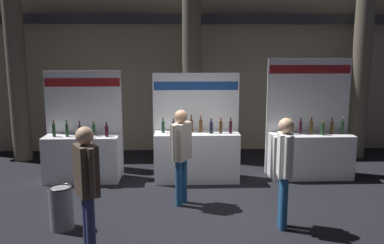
{
  "coord_description": "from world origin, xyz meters",
  "views": [
    {
      "loc": [
        -0.37,
        -6.67,
        2.78
      ],
      "look_at": [
        -0.08,
        1.03,
        1.38
      ],
      "focal_mm": 37.64,
      "sensor_mm": 36.0,
      "label": 1
    }
  ],
  "objects_px": {
    "exhibitor_booth_1": "(197,152)",
    "trash_bin": "(61,208)",
    "visitor_3": "(285,164)",
    "visitor_4": "(87,180)",
    "exhibitor_booth_0": "(83,153)",
    "exhibitor_booth_2": "(310,149)",
    "visitor_0": "(181,149)"
  },
  "relations": [
    {
      "from": "exhibitor_booth_1",
      "to": "trash_bin",
      "type": "distance_m",
      "value": 3.22
    },
    {
      "from": "visitor_3",
      "to": "visitor_4",
      "type": "xyz_separation_m",
      "value": [
        -2.84,
        -0.75,
        0.04
      ]
    },
    {
      "from": "visitor_3",
      "to": "visitor_4",
      "type": "relative_size",
      "value": 0.98
    },
    {
      "from": "visitor_3",
      "to": "visitor_4",
      "type": "bearing_deg",
      "value": -68.3
    },
    {
      "from": "exhibitor_booth_0",
      "to": "exhibitor_booth_2",
      "type": "bearing_deg",
      "value": 0.6
    },
    {
      "from": "visitor_4",
      "to": "visitor_3",
      "type": "bearing_deg",
      "value": 74.83
    },
    {
      "from": "exhibitor_booth_2",
      "to": "visitor_4",
      "type": "xyz_separation_m",
      "value": [
        -4.1,
        -3.3,
        0.46
      ]
    },
    {
      "from": "exhibitor_booth_0",
      "to": "visitor_3",
      "type": "relative_size",
      "value": 1.32
    },
    {
      "from": "exhibitor_booth_2",
      "to": "visitor_4",
      "type": "relative_size",
      "value": 1.44
    },
    {
      "from": "exhibitor_booth_1",
      "to": "visitor_4",
      "type": "distance_m",
      "value": 3.58
    },
    {
      "from": "exhibitor_booth_2",
      "to": "trash_bin",
      "type": "bearing_deg",
      "value": -152.56
    },
    {
      "from": "visitor_4",
      "to": "exhibitor_booth_2",
      "type": "bearing_deg",
      "value": 98.86
    },
    {
      "from": "trash_bin",
      "to": "visitor_4",
      "type": "height_order",
      "value": "visitor_4"
    },
    {
      "from": "exhibitor_booth_0",
      "to": "visitor_0",
      "type": "xyz_separation_m",
      "value": [
        2.09,
        -1.45,
        0.44
      ]
    },
    {
      "from": "exhibitor_booth_0",
      "to": "exhibitor_booth_1",
      "type": "bearing_deg",
      "value": -2.08
    },
    {
      "from": "visitor_3",
      "to": "visitor_4",
      "type": "distance_m",
      "value": 2.94
    },
    {
      "from": "exhibitor_booth_1",
      "to": "visitor_0",
      "type": "distance_m",
      "value": 1.47
    },
    {
      "from": "exhibitor_booth_1",
      "to": "exhibitor_booth_0",
      "type": "bearing_deg",
      "value": 177.92
    },
    {
      "from": "exhibitor_booth_1",
      "to": "trash_bin",
      "type": "relative_size",
      "value": 3.3
    },
    {
      "from": "exhibitor_booth_0",
      "to": "visitor_0",
      "type": "bearing_deg",
      "value": -34.83
    },
    {
      "from": "exhibitor_booth_0",
      "to": "exhibitor_booth_2",
      "type": "distance_m",
      "value": 4.92
    },
    {
      "from": "exhibitor_booth_2",
      "to": "visitor_4",
      "type": "height_order",
      "value": "exhibitor_booth_2"
    },
    {
      "from": "exhibitor_booth_0",
      "to": "trash_bin",
      "type": "relative_size",
      "value": 3.38
    },
    {
      "from": "trash_bin",
      "to": "visitor_0",
      "type": "xyz_separation_m",
      "value": [
        1.88,
        0.94,
        0.69
      ]
    },
    {
      "from": "visitor_0",
      "to": "visitor_3",
      "type": "bearing_deg",
      "value": 86.51
    },
    {
      "from": "visitor_0",
      "to": "visitor_4",
      "type": "height_order",
      "value": "visitor_4"
    },
    {
      "from": "exhibitor_booth_1",
      "to": "visitor_4",
      "type": "bearing_deg",
      "value": -116.98
    },
    {
      "from": "visitor_4",
      "to": "exhibitor_booth_0",
      "type": "bearing_deg",
      "value": 164.12
    },
    {
      "from": "exhibitor_booth_0",
      "to": "visitor_4",
      "type": "bearing_deg",
      "value": -75.89
    },
    {
      "from": "exhibitor_booth_2",
      "to": "visitor_3",
      "type": "xyz_separation_m",
      "value": [
        -1.26,
        -2.55,
        0.42
      ]
    },
    {
      "from": "exhibitor_booth_2",
      "to": "trash_bin",
      "type": "distance_m",
      "value": 5.32
    },
    {
      "from": "visitor_0",
      "to": "visitor_4",
      "type": "relative_size",
      "value": 0.97
    }
  ]
}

